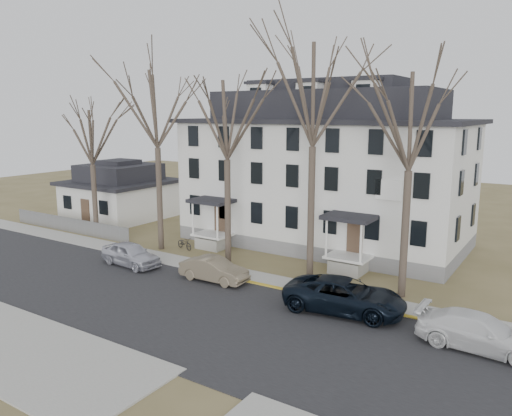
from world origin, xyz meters
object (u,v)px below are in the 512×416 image
Objects in this scene: tree_mid_right at (412,115)px; tree_bungalow at (91,134)px; boarding_house at (325,172)px; car_white at (479,333)px; car_navy at (345,296)px; bicycle_left at (185,244)px; tree_mid_left at (227,114)px; small_house at (120,194)px; car_silver at (131,255)px; car_tan at (214,270)px; tree_far_left at (156,103)px; tree_center at (314,87)px.

tree_mid_right is 1.18× the size of tree_bungalow.
car_white is (13.05, -12.53, -4.64)m from boarding_house.
car_navy is 3.65× the size of bicycle_left.
tree_mid_left is at bearing -84.87° from bicycle_left.
car_silver is (12.27, -10.31, -1.50)m from small_house.
car_navy is (14.52, 0.39, 0.07)m from car_silver.
car_navy is (8.20, -0.13, 0.14)m from car_tan.
tree_bungalow is at bearing 82.58° from car_white.
tree_center is (12.00, 0.00, 0.74)m from tree_far_left.
tree_center reaches higher than tree_bungalow.
tree_mid_left is 6.18m from tree_center.
tree_mid_right is 2.52× the size of car_white.
bicycle_left is at bearing 52.36° from car_tan.
tree_center is at bearing 180.00° from tree_mid_right.
boarding_house is 18.67m from car_white.
car_silver is at bearing -26.42° from tree_bungalow.
boarding_house is at bearing 5.59° from small_house.
car_white is (6.26, -0.66, -0.09)m from car_navy.
tree_far_left is at bearing 180.00° from tree_mid_left.
tree_far_left is at bearing 180.00° from tree_center.
small_house is 0.63× the size of tree_far_left.
tree_center reaches higher than car_navy.
tree_far_left is 2.31× the size of car_navy.
car_white is at bearing -8.56° from tree_bungalow.
car_tan is 2.56× the size of bicycle_left.
boarding_house reaches higher than tree_bungalow.
car_tan is (7.60, -3.59, -9.66)m from tree_far_left.
tree_far_left is at bearing 69.83° from car_navy.
tree_center reaches higher than car_tan.
car_white is at bearing -89.41° from bicycle_left.
car_tan is (-9.90, -3.59, -8.91)m from tree_mid_right.
bicycle_left is at bearing 77.13° from car_white.
car_white is at bearing -85.82° from car_silver.
tree_far_left reaches higher than small_house.
boarding_house is 15.22m from car_silver.
tree_far_left is 1.27× the size of tree_bungalow.
tree_mid_right is (17.50, 0.00, -0.74)m from tree_far_left.
boarding_house is 4.11× the size of car_white.
tree_bungalow reaches higher than car_navy.
tree_mid_left is at bearing 0.00° from tree_far_left.
small_house is 28.60m from car_navy.
bicycle_left is at bearing 4.92° from tree_bungalow.
tree_center is at bearing 0.00° from tree_far_left.
car_silver is (-4.73, -4.11, -8.85)m from tree_mid_left.
tree_center is 1.15× the size of tree_mid_right.
tree_center is 5.70m from tree_mid_right.
car_navy is 6.29m from car_white.
tree_far_left is at bearing 62.80° from car_tan.
tree_mid_right is (8.50, -8.15, 4.22)m from boarding_house.
tree_far_left is 3.11× the size of car_silver.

